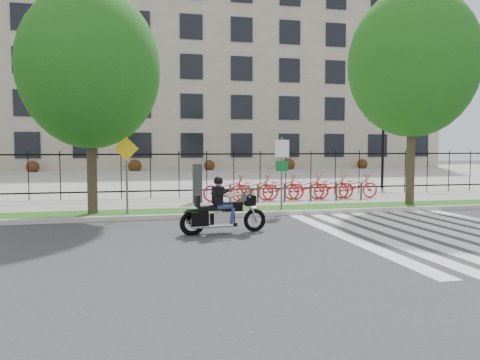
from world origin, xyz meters
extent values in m
plane|color=#343336|center=(0.00, 0.00, 0.00)|extent=(120.00, 120.00, 0.00)
cube|color=#B9B6AE|center=(0.00, 4.10, 0.07)|extent=(60.00, 0.20, 0.15)
cube|color=#265415|center=(0.00, 4.95, 0.07)|extent=(60.00, 1.50, 0.15)
cube|color=gray|center=(0.00, 7.45, 0.07)|extent=(60.00, 3.50, 0.15)
cube|color=gray|center=(0.00, 25.00, 0.05)|extent=(80.00, 34.00, 0.10)
cube|color=gray|center=(0.00, 45.00, 10.00)|extent=(60.00, 20.00, 20.00)
cylinder|color=black|center=(10.00, 12.00, 2.00)|extent=(0.14, 0.14, 4.00)
cylinder|color=black|center=(10.00, 12.00, 3.90)|extent=(0.06, 0.70, 0.70)
sphere|color=white|center=(9.65, 12.00, 4.00)|extent=(0.36, 0.36, 0.36)
sphere|color=white|center=(10.35, 12.00, 4.00)|extent=(0.36, 0.36, 0.36)
cylinder|color=#362A1D|center=(-4.41, 4.95, 1.81)|extent=(0.32, 0.32, 3.33)
ellipsoid|color=#124F12|center=(-4.41, 4.95, 4.82)|extent=(4.47, 4.47, 5.14)
cylinder|color=#362A1D|center=(7.13, 4.95, 2.07)|extent=(0.32, 0.32, 3.84)
ellipsoid|color=#124F12|center=(7.13, 4.95, 5.43)|extent=(4.80, 4.80, 5.52)
cube|color=#2D2D33|center=(-0.67, 7.20, 0.90)|extent=(0.35, 0.25, 1.50)
imported|color=red|center=(0.53, 7.20, 0.67)|extent=(1.97, 0.69, 1.03)
cylinder|color=#2D2D33|center=(0.53, 6.70, 0.50)|extent=(0.08, 0.08, 0.70)
imported|color=red|center=(1.63, 7.20, 0.67)|extent=(1.97, 0.69, 1.03)
cylinder|color=#2D2D33|center=(1.63, 6.70, 0.50)|extent=(0.08, 0.08, 0.70)
imported|color=red|center=(2.73, 7.20, 0.67)|extent=(1.97, 0.69, 1.03)
cylinder|color=#2D2D33|center=(2.73, 6.70, 0.50)|extent=(0.08, 0.08, 0.70)
imported|color=red|center=(3.83, 7.20, 0.67)|extent=(1.97, 0.69, 1.03)
cylinder|color=#2D2D33|center=(3.83, 6.70, 0.50)|extent=(0.08, 0.08, 0.70)
imported|color=red|center=(4.93, 7.20, 0.67)|extent=(1.97, 0.69, 1.03)
cylinder|color=#2D2D33|center=(4.93, 6.70, 0.50)|extent=(0.08, 0.08, 0.70)
imported|color=red|center=(6.03, 7.20, 0.67)|extent=(1.97, 0.69, 1.03)
cylinder|color=#2D2D33|center=(6.03, 6.70, 0.50)|extent=(0.08, 0.08, 0.70)
cylinder|color=#59595B|center=(1.92, 4.60, 1.40)|extent=(0.07, 0.07, 2.50)
cube|color=white|center=(1.92, 4.56, 2.25)|extent=(0.50, 0.03, 0.60)
cube|color=#0C6626|center=(1.92, 4.56, 1.65)|extent=(0.45, 0.03, 0.35)
cylinder|color=#59595B|center=(-3.31, 4.60, 1.35)|extent=(0.07, 0.07, 2.40)
cube|color=yellow|center=(-3.31, 4.56, 2.25)|extent=(0.78, 0.03, 0.78)
torus|color=black|center=(0.11, 1.37, 0.31)|extent=(0.64, 0.18, 0.63)
torus|color=black|center=(-1.61, 1.21, 0.31)|extent=(0.68, 0.20, 0.67)
cube|color=black|center=(-0.07, 1.36, 0.87)|extent=(0.32, 0.53, 0.27)
cube|color=#26262B|center=(0.00, 1.36, 1.08)|extent=(0.18, 0.47, 0.28)
cube|color=silver|center=(-0.80, 1.29, 0.41)|extent=(0.58, 0.36, 0.37)
cube|color=black|center=(-0.52, 1.31, 0.71)|extent=(0.53, 0.36, 0.24)
cube|color=black|center=(-1.11, 1.26, 0.69)|extent=(0.67, 0.39, 0.13)
cube|color=black|center=(-1.48, 1.22, 0.90)|extent=(0.12, 0.32, 0.31)
cube|color=black|center=(-1.45, 0.95, 0.46)|extent=(0.47, 0.19, 0.37)
cube|color=black|center=(-1.50, 1.50, 0.46)|extent=(0.47, 0.19, 0.37)
cube|color=black|center=(-0.93, 1.27, 1.02)|extent=(0.25, 0.38, 0.48)
sphere|color=tan|center=(-0.91, 1.28, 1.37)|extent=(0.21, 0.21, 0.21)
sphere|color=black|center=(-0.91, 1.28, 1.41)|extent=(0.25, 0.25, 0.25)
camera|label=1|loc=(-3.07, -10.85, 2.29)|focal=35.00mm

